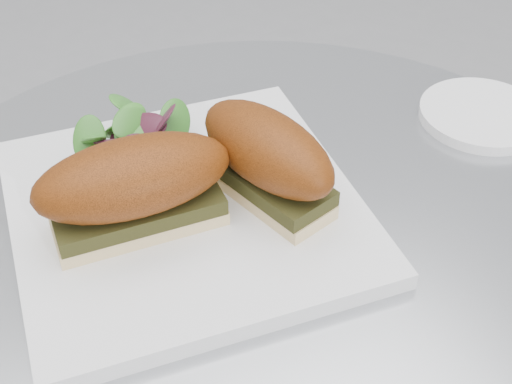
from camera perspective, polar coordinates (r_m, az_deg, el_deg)
plate at (r=0.62m, az=-5.68°, el=-1.38°), size 0.31×0.31×0.02m
sandwich_left at (r=0.57m, az=-9.71°, el=0.50°), size 0.16×0.08×0.08m
sandwich_right at (r=0.59m, az=0.87°, el=2.85°), size 0.10×0.15×0.08m
salad at (r=0.64m, az=-9.61°, el=3.99°), size 0.09×0.09×0.05m
saucer at (r=0.77m, az=17.64°, el=5.92°), size 0.13×0.13×0.01m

